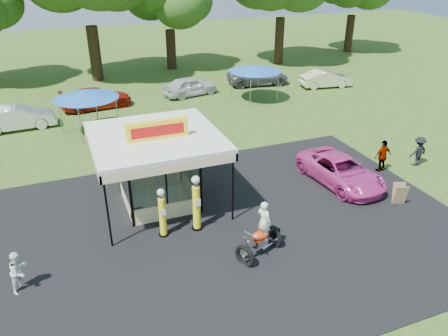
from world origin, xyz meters
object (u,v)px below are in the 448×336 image
Objects in this scene: gas_pump_left at (162,214)px; bg_car_c at (190,86)px; bg_car_b at (96,98)px; bg_car_e at (326,79)px; tent_west at (86,95)px; spectator_east_a at (418,151)px; pink_sedan at (340,171)px; kiosk_car at (149,173)px; spectator_east_b at (383,156)px; bg_car_a at (17,118)px; spectator_west at (19,271)px; gas_station_kiosk at (158,168)px; a_frame_sign at (400,194)px; bg_car_d at (258,76)px; gas_pump_right at (196,204)px; tent_east at (255,69)px; motorcycle at (262,233)px.

gas_pump_left is 19.26m from bg_car_c.
bg_car_b is 1.18× the size of bg_car_e.
spectator_east_a is at bearing -35.41° from tent_west.
gas_pump_left is 17.54m from bg_car_b.
gas_pump_left reaches higher than bg_car_b.
kiosk_car is at bearing 152.32° from pink_sedan.
spectator_east_b is at bearing -174.54° from bg_car_c.
spectator_west is at bearing 177.58° from bg_car_a.
gas_station_kiosk reaches higher than bg_car_a.
a_frame_sign is 0.20× the size of bg_car_b.
tent_west is (-14.72, -6.32, 1.77)m from bg_car_d.
gas_pump_right reaches higher than spectator_east_a.
pink_sedan is (-1.32, 2.69, 0.18)m from a_frame_sign.
tent_east is (16.29, 16.23, 1.71)m from spectator_west.
bg_car_c is (-7.49, 16.63, -0.07)m from spectator_east_a.
spectator_east_a is (13.83, -1.20, -0.97)m from gas_station_kiosk.
spectator_east_a is (3.73, 2.89, 0.30)m from a_frame_sign.
spectator_west is at bearing -166.28° from gas_pump_left.
bg_car_b is 18.74m from bg_car_e.
gas_station_kiosk is at bearing 109.40° from gas_pump_right.
gas_pump_right is 0.57× the size of bg_car_c.
tent_west is (-12.07, 14.12, 1.99)m from a_frame_sign.
gas_station_kiosk is 2.84m from gas_pump_right.
gas_pump_right is at bearing 156.24° from bg_car_d.
gas_pump_left is 0.55× the size of tent_east.
gas_station_kiosk reaches higher than bg_car_e.
spectator_east_a is at bearing -5.69° from motorcycle.
motorcycle is at bearing -114.23° from tent_east.
a_frame_sign is at bearing 34.46° from spectator_east_a.
gas_station_kiosk is 2.33× the size of motorcycle.
spectator_west reaches higher than bg_car_e.
gas_pump_left is 14.39m from spectator_east_a.
tent_east is (9.62, 14.99, 1.28)m from gas_pump_right.
bg_car_a is (-6.23, 10.24, 0.28)m from kiosk_car.
tent_east reaches higher than spectator_east_a.
tent_east is at bearing 53.57° from gas_pump_left.
kiosk_car is at bearing -17.10° from spectator_east_a.
bg_car_a is at bearing 131.93° from pink_sedan.
bg_car_b is at bearing 75.73° from motorcycle.
gas_pump_left is 1.33× the size of spectator_east_a.
tent_east reaches higher than bg_car_e.
motorcycle is 0.59× the size of tent_west.
tent_east is at bearing 109.69° from a_frame_sign.
gas_pump_right reaches higher than motorcycle.
spectator_west is at bearing 147.32° from motorcycle.
spectator_east_b reaches higher than spectator_east_a.
a_frame_sign is at bearing -49.48° from tent_west.
bg_car_c is 0.84× the size of bg_car_d.
bg_car_d is at bearing 40.13° from motorcycle.
tent_west is (-1.48, 12.61, 1.46)m from gas_pump_left.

